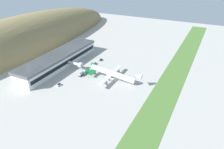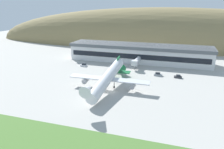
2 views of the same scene
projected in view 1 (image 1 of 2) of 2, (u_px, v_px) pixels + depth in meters
The scene contains 12 objects.
ground_plane at pixel (116, 79), 167.66m from camera, with size 419.86×419.86×0.00m, color #ADAAA3.
grass_strip_foreground at pixel (166, 91), 152.18m from camera, with size 377.87×18.50×0.08m, color #4C7533.
hill_backdrop at pixel (17, 51), 222.21m from camera, with size 339.01×63.78×65.61m, color olive.
terminal_building at pixel (59, 59), 187.48m from camera, with size 88.86×17.99×10.82m.
jetway_0 at pixel (76, 64), 183.43m from camera, with size 3.38×13.35×5.43m.
cargo_airplane at pixel (112, 74), 164.87m from camera, with size 35.45×46.66×10.69m.
service_car_0 at pixel (101, 60), 199.33m from camera, with size 3.71×1.73×1.54m.
service_car_1 at pixel (59, 85), 158.54m from camera, with size 4.33×2.01×1.60m.
service_car_2 at pixel (95, 64), 191.59m from camera, with size 4.32×1.87×1.66m.
fuel_truck at pixel (82, 73), 173.09m from camera, with size 7.73×2.62×3.27m.
traffic_cone_0 at pixel (84, 88), 154.86m from camera, with size 0.52×0.52×0.58m.
traffic_cone_1 at pixel (92, 84), 160.57m from camera, with size 0.52×0.52×0.58m.
Camera 1 is at (-133.35, -62.84, 80.01)m, focal length 35.00 mm.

